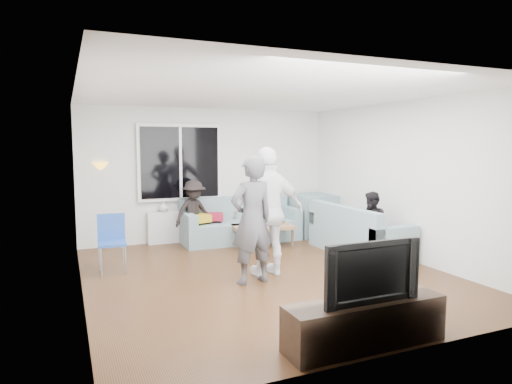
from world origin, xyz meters
name	(u,v)px	position (x,y,z in m)	size (l,w,h in m)	color
floor	(266,276)	(0.00, 0.00, -0.02)	(5.00, 5.50, 0.04)	#56351C
ceiling	(266,92)	(0.00, 0.00, 2.62)	(5.00, 5.50, 0.04)	white
wall_back	(209,174)	(0.00, 2.77, 1.30)	(5.00, 0.04, 2.60)	silver
wall_front	(398,213)	(0.00, -2.77, 1.30)	(5.00, 0.04, 2.60)	silver
wall_left	(77,193)	(-2.52, 0.00, 1.30)	(0.04, 5.50, 2.60)	silver
wall_right	(405,180)	(2.52, 0.00, 1.30)	(0.04, 5.50, 2.60)	silver
window_frame	(180,162)	(-0.60, 2.69, 1.55)	(1.62, 0.06, 1.47)	white
window_glass	(180,162)	(-0.60, 2.65, 1.55)	(1.50, 0.02, 1.35)	black
window_mullion	(181,163)	(-0.60, 2.64, 1.55)	(0.05, 0.03, 1.35)	white
radiator	(182,226)	(-0.60, 2.65, 0.31)	(1.30, 0.12, 0.62)	silver
potted_plant	(192,202)	(-0.39, 2.62, 0.78)	(0.18, 0.14, 0.32)	#366227
vase	(164,207)	(-0.95, 2.62, 0.72)	(0.18, 0.18, 0.19)	silver
sofa_back_section	(241,220)	(0.49, 2.27, 0.42)	(2.30, 0.85, 0.85)	gray
sofa_right_section	(359,229)	(2.02, 0.53, 0.42)	(0.85, 2.00, 0.85)	gray
sofa_corner	(313,215)	(2.12, 2.27, 0.42)	(0.85, 0.85, 0.85)	gray
cushion_yellow	(199,218)	(-0.36, 2.25, 0.51)	(0.38, 0.32, 0.14)	gold
cushion_red	(214,217)	(-0.05, 2.33, 0.51)	(0.36, 0.30, 0.13)	maroon
coffee_table	(262,236)	(0.70, 1.69, 0.20)	(1.10, 0.60, 0.40)	#9E744C
pitcher	(259,220)	(0.66, 1.75, 0.49)	(0.17, 0.17, 0.17)	maroon
side_chair	(112,244)	(-2.05, 0.97, 0.43)	(0.40, 0.40, 0.86)	#274FA9
floor_lamp	(102,205)	(-2.05, 2.82, 0.78)	(0.32, 0.32, 1.56)	yellow
player_left	(252,220)	(-0.34, -0.29, 0.87)	(0.64, 0.42, 1.75)	#47474B
player_right	(268,212)	(0.03, -0.03, 0.93)	(1.09, 0.45, 1.86)	white
spectator_right	(372,225)	(2.02, 0.19, 0.56)	(0.54, 0.42, 1.11)	black
spectator_back	(194,213)	(-0.44, 2.30, 0.61)	(0.79, 0.46, 1.23)	black
tv_console	(365,323)	(-0.11, -2.50, 0.22)	(1.60, 0.40, 0.44)	#332319
television	(366,270)	(-0.11, -2.50, 0.73)	(1.01, 0.13, 0.58)	black
bottle_b	(258,220)	(0.54, 1.54, 0.52)	(0.08, 0.08, 0.25)	#177F19
bottle_d	(275,218)	(0.94, 1.63, 0.52)	(0.07, 0.07, 0.25)	#FF5316
bottle_a	(245,219)	(0.37, 1.76, 0.52)	(0.07, 0.07, 0.25)	orange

